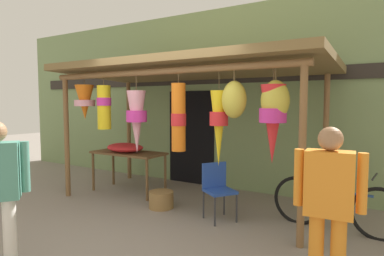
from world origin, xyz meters
The scene contains 9 objects.
ground_plane centered at (0.00, 0.00, 0.00)m, with size 30.00×30.00×0.00m, color gray.
shop_facade centered at (0.00, 2.42, 1.82)m, with size 12.39×0.29×3.64m.
market_stall_canopy centered at (-0.10, 0.86, 2.07)m, with size 4.75×2.20×2.44m.
display_table centered at (-1.54, 1.04, 0.71)m, with size 1.47×0.65×0.79m.
flower_heap_on_table centered at (-1.58, 1.00, 0.88)m, with size 0.79×0.55×0.17m.
folding_chair centered at (0.62, 0.60, 0.50)m, with size 0.56×0.56×0.84m.
wicker_basket_by_table centered at (-0.41, 0.57, 0.14)m, with size 0.41×0.41×0.28m, color olive.
parked_bicycle centered at (2.21, 1.01, 0.35)m, with size 1.75×0.44×0.92m.
customer_foreground centered at (2.35, -0.72, 0.90)m, with size 0.59×0.25×1.54m.
Camera 1 is at (2.76, -3.71, 1.74)m, focal length 30.44 mm.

